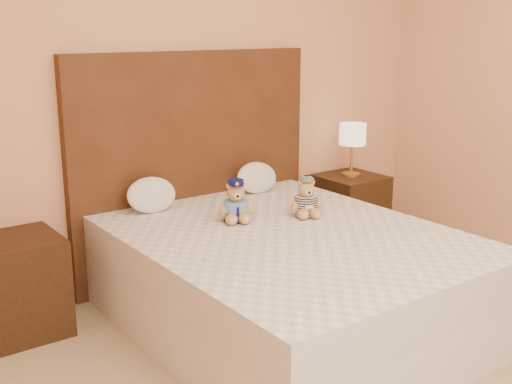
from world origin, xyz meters
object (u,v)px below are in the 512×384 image
at_px(nightstand_left, 19,286).
at_px(pillow_left, 151,193).
at_px(nightstand_right, 350,210).
at_px(teddy_prisoner, 306,197).
at_px(teddy_police, 236,201).
at_px(lamp, 353,137).
at_px(bed, 289,280).
at_px(pillow_right, 257,176).

relative_size(nightstand_left, pillow_left, 1.70).
height_order(nightstand_left, nightstand_right, same).
xyz_separation_m(nightstand_left, teddy_prisoner, (1.54, -0.60, 0.39)).
distance_m(nightstand_right, teddy_prisoner, 1.20).
height_order(teddy_police, pillow_left, teddy_police).
distance_m(teddy_police, teddy_prisoner, 0.43).
relative_size(lamp, teddy_prisoner, 1.74).
bearing_deg(lamp, teddy_police, -161.95).
xyz_separation_m(nightstand_right, pillow_left, (-1.66, 0.03, 0.39)).
bearing_deg(teddy_police, nightstand_right, 42.52).
bearing_deg(teddy_prisoner, teddy_police, -178.49).
bearing_deg(lamp, teddy_prisoner, -147.95).
xyz_separation_m(bed, pillow_right, (0.39, 0.83, 0.39)).
xyz_separation_m(bed, nightstand_left, (-1.25, 0.80, -0.00)).
bearing_deg(teddy_police, nightstand_left, -176.82).
distance_m(nightstand_left, lamp, 2.56).
relative_size(bed, nightstand_right, 3.64).
height_order(pillow_left, pillow_right, pillow_left).
distance_m(bed, nightstand_left, 1.48).
bearing_deg(lamp, pillow_left, 178.97).
distance_m(bed, pillow_left, 1.01).
xyz_separation_m(teddy_prisoner, pillow_right, (0.10, 0.63, -0.00)).
bearing_deg(pillow_left, teddy_prisoner, -42.27).
relative_size(lamp, teddy_police, 1.63).
relative_size(teddy_police, pillow_left, 0.76).
height_order(lamp, pillow_left, lamp).
relative_size(bed, pillow_right, 6.38).
xyz_separation_m(teddy_police, teddy_prisoner, (0.40, -0.16, -0.01)).
height_order(nightstand_right, pillow_right, pillow_right).
distance_m(nightstand_right, lamp, 0.57).
bearing_deg(pillow_left, bed, -63.59).
bearing_deg(nightstand_left, bed, -32.62).
bearing_deg(nightstand_left, lamp, 0.00).
bearing_deg(lamp, pillow_right, 178.01).
height_order(bed, nightstand_left, same).
bearing_deg(teddy_police, teddy_prisoner, 2.48).
xyz_separation_m(nightstand_right, teddy_police, (-1.36, -0.44, 0.40)).
distance_m(nightstand_left, nightstand_right, 2.50).
relative_size(bed, teddy_police, 8.15).
bearing_deg(pillow_left, nightstand_right, -1.03).
distance_m(nightstand_right, pillow_right, 0.95).
relative_size(teddy_police, pillow_right, 0.78).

